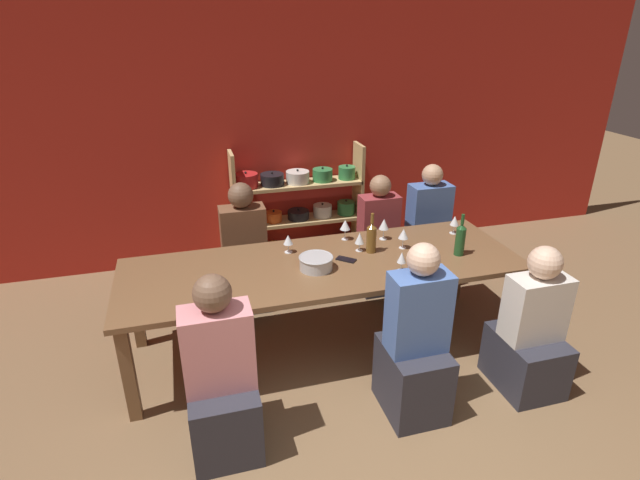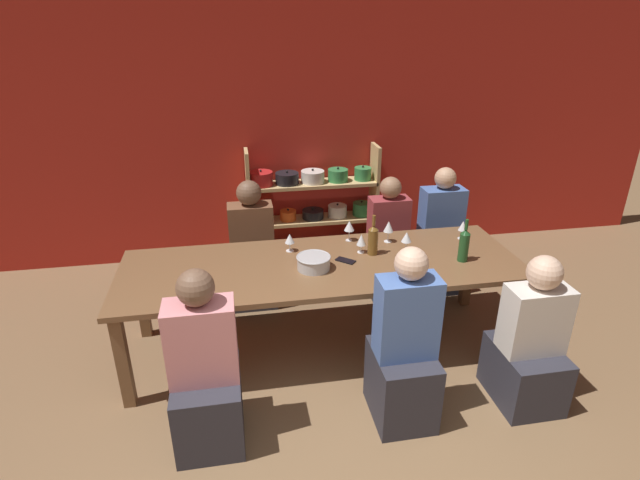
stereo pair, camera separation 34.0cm
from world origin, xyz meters
name	(u,v)px [view 1 (the left image)]	position (x,y,z in m)	size (l,w,h in m)	color
wall_back_red	(262,134)	(0.00, 3.83, 1.35)	(8.80, 0.06, 2.70)	red
shelf_unit	(299,212)	(0.33, 3.63, 0.53)	(1.40, 0.30, 1.23)	tan
dining_table	(324,271)	(0.12, 1.91, 0.69)	(3.02, 1.01, 0.76)	brown
mixing_bowl	(316,262)	(0.04, 1.84, 0.81)	(0.26, 0.26, 0.10)	#B7BABC
wine_bottle_green	(460,239)	(1.18, 1.77, 0.89)	(0.08, 0.08, 0.34)	#1E4C23
wine_bottle_dark	(371,237)	(0.53, 2.01, 0.88)	(0.08, 0.08, 0.33)	brown
wine_glass_white_a	(384,225)	(0.72, 2.21, 0.89)	(0.08, 0.08, 0.18)	white
wine_glass_white_b	(288,240)	(-0.10, 2.17, 0.86)	(0.08, 0.08, 0.15)	white
wine_glass_white_c	(402,258)	(0.63, 1.64, 0.86)	(0.07, 0.07, 0.15)	white
wine_glass_red_a	(403,234)	(0.81, 2.00, 0.88)	(0.08, 0.08, 0.17)	white
wine_glass_red_b	(360,239)	(0.45, 2.05, 0.86)	(0.07, 0.07, 0.16)	white
wine_glass_red_c	(345,225)	(0.41, 2.29, 0.88)	(0.08, 0.08, 0.17)	white
wine_glass_red_d	(455,221)	(1.35, 2.16, 0.87)	(0.07, 0.07, 0.16)	white
cell_phone	(346,259)	(0.30, 1.92, 0.76)	(0.16, 0.15, 0.01)	black
person_near_a	(415,352)	(0.49, 1.07, 0.46)	(0.38, 0.47, 1.24)	#2D2D38
person_far_a	(377,247)	(0.90, 2.73, 0.43)	(0.37, 0.46, 1.15)	#2D2D38
person_near_b	(222,388)	(-0.75, 1.10, 0.44)	(0.41, 0.51, 1.19)	#2D2D38
person_far_b	(426,240)	(1.42, 2.73, 0.44)	(0.39, 0.49, 1.21)	#2D2D38
person_near_c	(530,337)	(1.38, 1.08, 0.40)	(0.41, 0.51, 1.10)	#2D2D38
person_far_c	(245,261)	(-0.38, 2.78, 0.43)	(0.40, 0.50, 1.17)	#2D2D38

